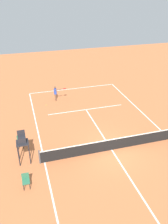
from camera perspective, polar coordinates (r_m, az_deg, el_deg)
ground_plane at (r=17.65m, az=6.71°, el=-9.06°), size 60.00×60.00×0.00m
court_lines at (r=17.65m, az=6.71°, el=-9.05°), size 9.95×23.95×0.01m
tennis_net at (r=17.35m, az=6.80°, el=-7.76°), size 10.55×0.10×1.07m
player_serving at (r=24.37m, az=-6.83°, el=4.78°), size 1.27×0.49×1.63m
tennis_ball at (r=23.90m, az=-9.13°, el=1.64°), size 0.07×0.07×0.07m
umpire_chair at (r=16.07m, az=-14.68°, el=-7.05°), size 0.80×0.80×2.41m
courtside_chair_near at (r=14.88m, az=-13.88°, el=-15.69°), size 0.44×0.46×0.95m
courtside_chair_mid at (r=18.11m, az=-15.15°, el=-6.80°), size 0.44×0.46×0.95m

